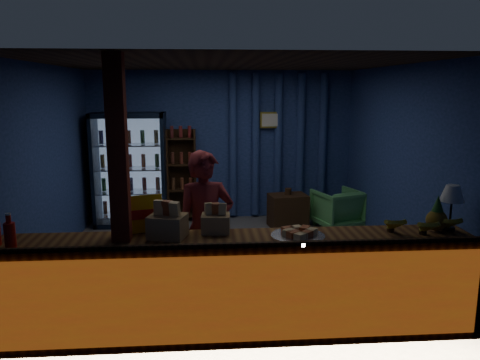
% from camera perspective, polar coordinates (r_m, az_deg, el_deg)
% --- Properties ---
extents(ground, '(4.60, 4.60, 0.00)m').
position_cam_1_polar(ground, '(6.44, -1.45, -9.77)').
color(ground, '#515154').
rests_on(ground, ground).
extents(room_walls, '(4.60, 4.60, 4.60)m').
position_cam_1_polar(room_walls, '(6.06, -1.53, 4.23)').
color(room_walls, navy).
rests_on(room_walls, ground).
extents(counter, '(4.40, 0.57, 0.99)m').
position_cam_1_polar(counter, '(4.50, -0.22, -12.79)').
color(counter, brown).
rests_on(counter, ground).
extents(support_post, '(0.16, 0.16, 2.60)m').
position_cam_1_polar(support_post, '(4.29, -14.36, -2.69)').
color(support_post, maroon).
rests_on(support_post, ground).
extents(beverage_cooler, '(1.20, 0.62, 1.90)m').
position_cam_1_polar(beverage_cooler, '(8.14, -13.15, 1.22)').
color(beverage_cooler, black).
rests_on(beverage_cooler, ground).
extents(bottle_shelf, '(0.50, 0.28, 1.60)m').
position_cam_1_polar(bottle_shelf, '(8.21, -7.09, 0.53)').
color(bottle_shelf, '#3B2113').
rests_on(bottle_shelf, ground).
extents(curtain_folds, '(1.74, 0.14, 2.50)m').
position_cam_1_polar(curtain_folds, '(8.31, 4.67, 4.23)').
color(curtain_folds, navy).
rests_on(curtain_folds, room_walls).
extents(framed_picture, '(0.36, 0.04, 0.28)m').
position_cam_1_polar(framed_picture, '(8.20, 3.72, 7.31)').
color(framed_picture, gold).
rests_on(framed_picture, room_walls).
extents(shopkeeper, '(0.68, 0.52, 1.67)m').
position_cam_1_polar(shopkeeper, '(4.95, -4.22, -6.09)').
color(shopkeeper, maroon).
rests_on(shopkeeper, ground).
extents(green_chair, '(0.88, 0.89, 0.65)m').
position_cam_1_polar(green_chair, '(7.97, 11.81, -3.43)').
color(green_chair, '#59B35F').
rests_on(green_chair, ground).
extents(side_table, '(0.67, 0.53, 0.66)m').
position_cam_1_polar(side_table, '(7.89, 5.85, -3.73)').
color(side_table, '#3B2113').
rests_on(side_table, ground).
extents(yellow_sign, '(0.45, 0.20, 0.36)m').
position_cam_1_polar(yellow_sign, '(4.53, -12.21, -4.12)').
color(yellow_sign, yellow).
rests_on(yellow_sign, counter).
extents(soda_bottles, '(0.25, 0.18, 0.31)m').
position_cam_1_polar(soda_bottles, '(4.55, -27.00, -5.75)').
color(soda_bottles, '#B9150C').
rests_on(soda_bottles, counter).
extents(snack_box_left, '(0.39, 0.35, 0.34)m').
position_cam_1_polar(snack_box_left, '(4.36, -8.82, -5.38)').
color(snack_box_left, tan).
rests_on(snack_box_left, counter).
extents(snack_box_centre, '(0.28, 0.24, 0.28)m').
position_cam_1_polar(snack_box_centre, '(4.47, -2.99, -5.13)').
color(snack_box_centre, tan).
rests_on(snack_box_centre, counter).
extents(pastry_tray, '(0.50, 0.50, 0.08)m').
position_cam_1_polar(pastry_tray, '(4.35, 7.07, -6.66)').
color(pastry_tray, silver).
rests_on(pastry_tray, counter).
extents(banana_bunches, '(0.79, 0.30, 0.17)m').
position_cam_1_polar(banana_bunches, '(4.74, 21.31, -5.11)').
color(banana_bunches, gold).
rests_on(banana_bunches, counter).
extents(table_lamp, '(0.23, 0.23, 0.45)m').
position_cam_1_polar(table_lamp, '(4.89, 24.45, -1.69)').
color(table_lamp, black).
rests_on(table_lamp, counter).
extents(pineapple, '(0.20, 0.20, 0.34)m').
position_cam_1_polar(pineapple, '(4.85, 22.87, -4.17)').
color(pineapple, olive).
rests_on(pineapple, counter).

